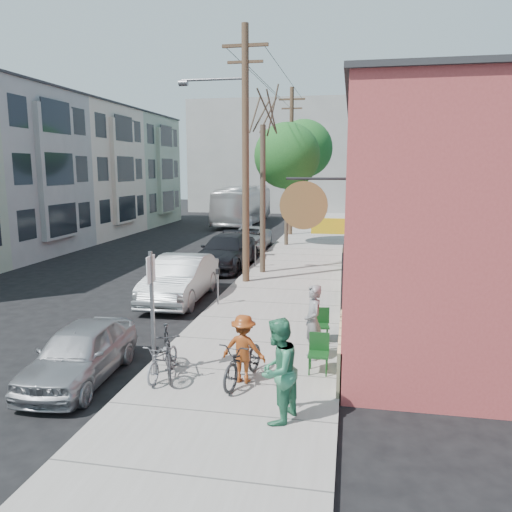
% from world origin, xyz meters
% --- Properties ---
extents(ground, '(120.00, 120.00, 0.00)m').
position_xyz_m(ground, '(0.00, 0.00, 0.00)').
color(ground, black).
extents(sidewalk, '(4.50, 58.00, 0.15)m').
position_xyz_m(sidewalk, '(4.25, 11.00, 0.07)').
color(sidewalk, gray).
rests_on(sidewalk, ground).
extents(cafe_building, '(6.60, 20.20, 6.61)m').
position_xyz_m(cafe_building, '(8.99, 4.99, 3.30)').
color(cafe_building, '#A83E3E').
rests_on(cafe_building, ground).
extents(apartment_row, '(6.30, 32.00, 9.00)m').
position_xyz_m(apartment_row, '(-11.85, 14.00, 4.50)').
color(apartment_row, '#92A088').
rests_on(apartment_row, ground).
extents(end_cap_building, '(18.00, 8.00, 12.00)m').
position_xyz_m(end_cap_building, '(-2.00, 42.00, 6.00)').
color(end_cap_building, gray).
rests_on(end_cap_building, ground).
extents(sign_post, '(0.07, 0.45, 2.80)m').
position_xyz_m(sign_post, '(2.35, -4.47, 1.83)').
color(sign_post, slate).
rests_on(sign_post, sidewalk).
extents(parking_meter_near, '(0.14, 0.14, 1.24)m').
position_xyz_m(parking_meter_near, '(2.25, 1.43, 0.98)').
color(parking_meter_near, slate).
rests_on(parking_meter_near, sidewalk).
extents(parking_meter_far, '(0.14, 0.14, 1.24)m').
position_xyz_m(parking_meter_far, '(2.25, 8.19, 0.98)').
color(parking_meter_far, slate).
rests_on(parking_meter_far, sidewalk).
extents(utility_pole_near, '(3.57, 0.28, 10.00)m').
position_xyz_m(utility_pole_near, '(2.39, 5.11, 5.41)').
color(utility_pole_near, '#503A28').
rests_on(utility_pole_near, sidewalk).
extents(utility_pole_far, '(1.80, 0.28, 10.00)m').
position_xyz_m(utility_pole_far, '(2.45, 20.33, 5.34)').
color(utility_pole_far, '#503A28').
rests_on(utility_pole_far, sidewalk).
extents(tree_bare, '(0.24, 0.24, 6.42)m').
position_xyz_m(tree_bare, '(2.80, 7.07, 3.36)').
color(tree_bare, '#44392C').
rests_on(tree_bare, sidewalk).
extents(tree_leafy_mid, '(3.90, 3.90, 7.27)m').
position_xyz_m(tree_leafy_mid, '(2.80, 15.33, 5.46)').
color(tree_leafy_mid, '#44392C').
rests_on(tree_leafy_mid, sidewalk).
extents(tree_leafy_far, '(4.54, 4.54, 8.40)m').
position_xyz_m(tree_leafy_far, '(2.80, 25.67, 6.27)').
color(tree_leafy_far, '#44392C').
rests_on(tree_leafy_far, sidewalk).
extents(patio_chair_a, '(0.58, 0.58, 0.88)m').
position_xyz_m(patio_chair_a, '(5.90, -1.65, 0.59)').
color(patio_chair_a, '#103A16').
rests_on(patio_chair_a, sidewalk).
extents(patio_chair_b, '(0.50, 0.50, 0.88)m').
position_xyz_m(patio_chair_b, '(5.99, -3.75, 0.59)').
color(patio_chair_b, '#103A16').
rests_on(patio_chair_b, sidewalk).
extents(patron_grey, '(0.64, 0.78, 1.83)m').
position_xyz_m(patron_grey, '(5.79, -2.89, 1.07)').
color(patron_grey, slate).
rests_on(patron_grey, sidewalk).
extents(patron_green, '(1.01, 1.14, 1.95)m').
position_xyz_m(patron_green, '(5.40, -6.09, 1.12)').
color(patron_green, '#327F59').
rests_on(patron_green, sidewalk).
extents(cyclist, '(1.03, 0.68, 1.50)m').
position_xyz_m(cyclist, '(4.43, -4.53, 0.90)').
color(cyclist, maroon).
rests_on(cyclist, sidewalk).
extents(cyclist_bike, '(1.03, 1.96, 0.98)m').
position_xyz_m(cyclist_bike, '(4.43, -4.53, 0.64)').
color(cyclist_bike, black).
rests_on(cyclist_bike, sidewalk).
extents(parked_bike_a, '(1.22, 1.87, 1.10)m').
position_xyz_m(parked_bike_a, '(2.68, -4.49, 0.70)').
color(parked_bike_a, black).
rests_on(parked_bike_a, sidewalk).
extents(parked_bike_b, '(0.61, 1.57, 0.81)m').
position_xyz_m(parked_bike_b, '(2.62, -4.59, 0.56)').
color(parked_bike_b, slate).
rests_on(parked_bike_b, sidewalk).
extents(car_0, '(1.76, 3.89, 1.29)m').
position_xyz_m(car_0, '(0.73, -4.81, 0.65)').
color(car_0, '#95979C').
rests_on(car_0, ground).
extents(car_1, '(1.84, 4.94, 1.61)m').
position_xyz_m(car_1, '(0.64, 2.20, 0.81)').
color(car_1, '#A0A5A7').
rests_on(car_1, ground).
extents(car_2, '(2.50, 5.55, 1.58)m').
position_xyz_m(car_2, '(0.80, 8.45, 0.79)').
color(car_2, black).
rests_on(car_2, ground).
extents(car_3, '(2.43, 4.90, 1.34)m').
position_xyz_m(car_3, '(0.80, 14.07, 0.67)').
color(car_3, '#93979A').
rests_on(car_3, ground).
extents(bus, '(2.86, 11.67, 3.24)m').
position_xyz_m(bus, '(-2.54, 27.71, 1.62)').
color(bus, silver).
rests_on(bus, ground).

